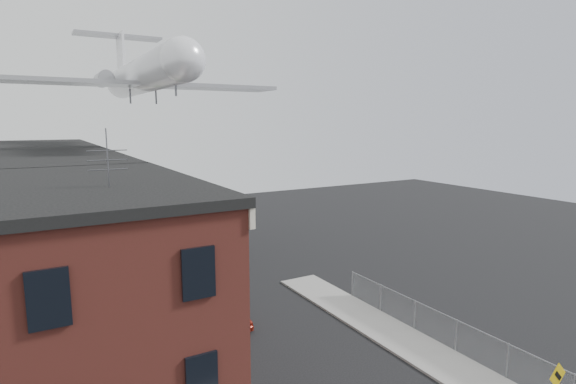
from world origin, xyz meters
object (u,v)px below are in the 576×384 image
utility_pole (156,244)px  car_mid (208,292)px  warning_sign (556,384)px  airplane (143,75)px  street_tree (131,230)px  car_far (158,243)px  car_near (231,314)px

utility_pole → car_mid: utility_pole is taller
warning_sign → airplane: size_ratio=0.12×
utility_pole → street_tree: (0.33, 9.92, -1.22)m
car_mid → car_far: (0.22, 14.76, -0.01)m
warning_sign → car_near: (-7.74, 15.25, -1.25)m
utility_pole → car_far: (3.80, 15.49, -4.13)m
warning_sign → car_near: size_ratio=0.75×
warning_sign → airplane: airplane is taller
utility_pole → car_near: 6.52m
warning_sign → street_tree: bearing=110.6°
utility_pole → car_near: bearing=-47.5°
car_near → airplane: airplane is taller
warning_sign → car_mid: warning_sign is taller
car_near → car_far: 19.27m
warning_sign → car_near: warning_sign is taller
car_far → airplane: bearing=-110.5°
car_near → car_mid: car_near is taller
car_mid → warning_sign: bearing=-66.5°
street_tree → car_mid: bearing=-70.5°
car_far → car_mid: bearing=-90.3°
car_mid → airplane: 18.97m
utility_pole → car_near: utility_pole is taller
car_mid → car_far: car_mid is taller
utility_pole → street_tree: size_ratio=1.73×
street_tree → warning_sign: bearing=-69.4°
utility_pole → street_tree: bearing=88.1°
car_near → car_far: car_near is taller
car_far → street_tree: bearing=-121.4°
car_mid → car_far: bearing=91.5°
car_near → car_far: (0.34, 19.26, -0.10)m
street_tree → car_far: 7.17m
warning_sign → utility_pole: (-11.20, 19.03, 2.79)m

